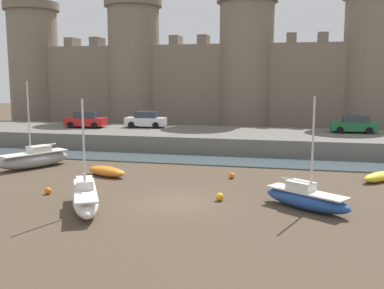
{
  "coord_description": "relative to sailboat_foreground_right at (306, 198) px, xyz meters",
  "views": [
    {
      "loc": [
        5.86,
        -22.19,
        6.52
      ],
      "look_at": [
        -0.22,
        4.01,
        2.5
      ],
      "focal_mm": 42.0,
      "sensor_mm": 36.0,
      "label": 1
    }
  ],
  "objects": [
    {
      "name": "ground_plane",
      "position": [
        -6.49,
        -0.24,
        -0.56
      ],
      "size": [
        160.0,
        160.0,
        0.0
      ],
      "primitive_type": "plane",
      "color": "#4C3D2D"
    },
    {
      "name": "water_channel",
      "position": [
        -6.49,
        12.02,
        -0.51
      ],
      "size": [
        80.0,
        4.5,
        0.1
      ],
      "primitive_type": "cube",
      "color": "#47565B",
      "rests_on": "ground"
    },
    {
      "name": "quay_road",
      "position": [
        -6.49,
        19.27,
        0.17
      ],
      "size": [
        67.41,
        10.0,
        1.46
      ],
      "primitive_type": "cube",
      "color": "#666059",
      "rests_on": "ground"
    },
    {
      "name": "castle",
      "position": [
        -6.49,
        30.84,
        6.59
      ],
      "size": [
        62.41,
        7.01,
        19.0
      ],
      "color": "#7A6B5B",
      "rests_on": "ground"
    },
    {
      "name": "sailboat_foreground_right",
      "position": [
        0.0,
        0.0,
        0.0
      ],
      "size": [
        4.63,
        3.69,
        5.64
      ],
      "color": "#234793",
      "rests_on": "ground"
    },
    {
      "name": "sailboat_midflat_left",
      "position": [
        -19.08,
        6.31,
        0.09
      ],
      "size": [
        3.99,
        5.57,
        6.29
      ],
      "color": "gray",
      "rests_on": "ground"
    },
    {
      "name": "sailboat_near_channel_right",
      "position": [
        -10.66,
        -2.6,
        0.06
      ],
      "size": [
        3.73,
        5.52,
        5.53
      ],
      "color": "silver",
      "rests_on": "ground"
    },
    {
      "name": "rowboat_foreground_left",
      "position": [
        -12.81,
        4.81,
        -0.21
      ],
      "size": [
        3.32,
        2.17,
        0.66
      ],
      "color": "orange",
      "rests_on": "ground"
    },
    {
      "name": "rowboat_midflat_right",
      "position": [
        4.63,
        7.25,
        -0.23
      ],
      "size": [
        2.65,
        2.78,
        0.62
      ],
      "color": "yellow",
      "rests_on": "ground"
    },
    {
      "name": "mooring_buoy_mid_mud",
      "position": [
        -4.56,
        5.99,
        -0.36
      ],
      "size": [
        0.39,
        0.39,
        0.39
      ],
      "primitive_type": "sphere",
      "color": "orange",
      "rests_on": "ground"
    },
    {
      "name": "mooring_buoy_off_centre",
      "position": [
        -14.11,
        -0.29,
        -0.37
      ],
      "size": [
        0.39,
        0.39,
        0.39
      ],
      "primitive_type": "sphere",
      "color": "orange",
      "rests_on": "ground"
    },
    {
      "name": "mooring_buoy_near_shore",
      "position": [
        -4.44,
        0.56,
        -0.34
      ],
      "size": [
        0.44,
        0.44,
        0.44
      ],
      "primitive_type": "sphere",
      "color": "orange",
      "rests_on": "ground"
    },
    {
      "name": "car_quay_east",
      "position": [
        -15.61,
        21.19,
        1.67
      ],
      "size": [
        4.18,
        2.03,
        1.62
      ],
      "color": "silver",
      "rests_on": "quay_road"
    },
    {
      "name": "car_quay_west",
      "position": [
        4.61,
        21.14,
        1.67
      ],
      "size": [
        4.18,
        2.03,
        1.62
      ],
      "color": "#1E6638",
      "rests_on": "quay_road"
    },
    {
      "name": "car_quay_centre_east",
      "position": [
        -21.54,
        19.62,
        1.67
      ],
      "size": [
        4.18,
        2.03,
        1.62
      ],
      "color": "red",
      "rests_on": "quay_road"
    }
  ]
}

